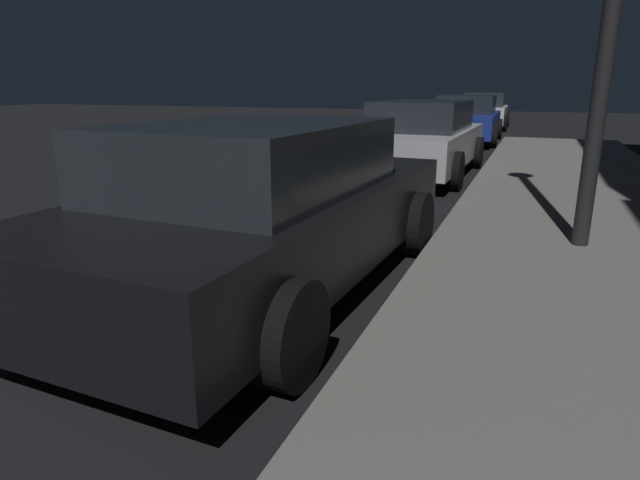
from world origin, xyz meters
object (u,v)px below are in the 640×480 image
object	(u,v)px
car_blue	(466,119)
car_white	(484,111)
car_silver	(421,138)
car_black	(264,208)

from	to	relation	value
car_blue	car_white	size ratio (longest dim) A/B	1.12
car_silver	car_blue	bearing A→B (deg)	90.00
car_silver	car_white	size ratio (longest dim) A/B	1.11
car_black	car_blue	xyz separation A→B (m)	(0.00, 13.61, -0.01)
car_black	car_blue	distance (m)	13.61
car_white	car_silver	bearing A→B (deg)	-90.00
car_black	car_white	world-z (taller)	same
car_silver	car_white	bearing A→B (deg)	90.00
car_black	car_white	size ratio (longest dim) A/B	1.13
car_blue	car_black	bearing A→B (deg)	-90.01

